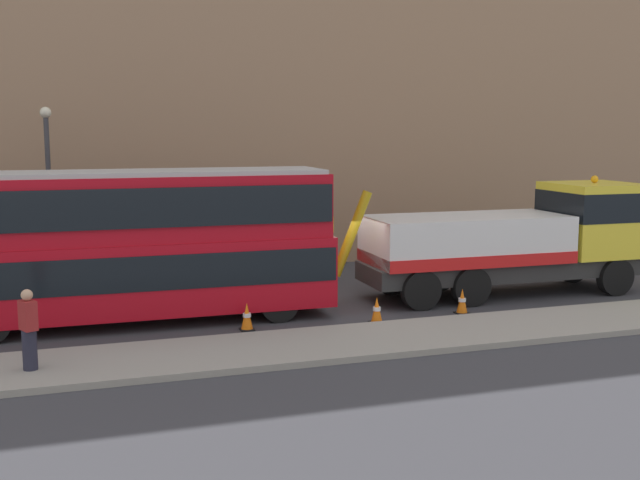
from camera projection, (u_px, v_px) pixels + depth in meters
name	position (u px, v px, depth m)	size (l,w,h in m)	color
ground_plane	(342.00, 304.00, 23.05)	(120.00, 120.00, 0.00)	#38383D
near_kerb	(400.00, 337.00, 19.10)	(60.00, 2.80, 0.15)	gray
building_facade	(274.00, 49.00, 28.94)	(60.00, 1.50, 16.00)	#9E7A5B
recovery_tow_truck	(518.00, 238.00, 24.27)	(10.16, 2.78, 3.67)	#2D2D2D
double_decker_bus	(125.00, 240.00, 20.48)	(11.08, 2.73, 4.06)	#B70C19
pedestrian_onlooker	(29.00, 331.00, 16.19)	(0.41, 0.47, 1.71)	#232333
traffic_cone_near_bus	(247.00, 317.00, 20.04)	(0.36, 0.36, 0.72)	orange
traffic_cone_midway	(377.00, 311.00, 20.74)	(0.36, 0.36, 0.72)	orange
traffic_cone_near_truck	(462.00, 302.00, 21.83)	(0.36, 0.36, 0.72)	orange
street_lamp	(49.00, 181.00, 25.00)	(0.36, 0.36, 5.83)	#38383D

